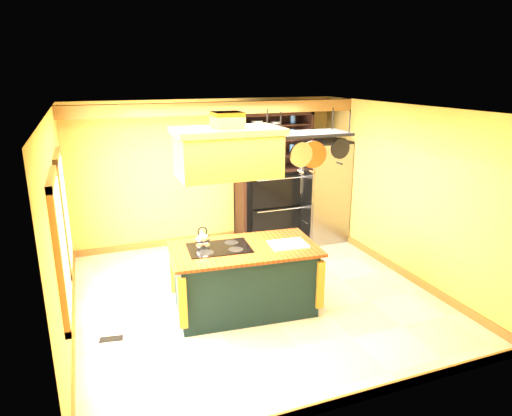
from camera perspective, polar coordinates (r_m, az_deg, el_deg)
floor at (r=6.85m, az=-0.20°, el=-10.87°), size 5.00×5.00×0.00m
ceiling at (r=6.09m, az=-0.22°, el=12.29°), size 5.00×5.00×0.00m
wall_back at (r=8.65m, az=-6.07°, el=4.45°), size 5.00×0.02×2.70m
wall_front at (r=4.24m, az=11.94°, el=-9.03°), size 5.00×0.02×2.70m
wall_left at (r=5.98m, az=-23.28°, el=-2.41°), size 0.02×5.00×2.70m
wall_right at (r=7.56m, az=17.84°, el=1.95°), size 0.02×5.00×2.70m
ceiling_beam at (r=7.71m, az=-4.78°, el=12.33°), size 5.00×0.15×0.20m
window_near at (r=5.20m, az=-23.20°, el=-4.56°), size 0.06×1.06×1.56m
window_far at (r=6.53m, az=-22.88°, el=-0.35°), size 0.06×1.06×1.56m
kitchen_island at (r=6.28m, az=-1.51°, el=-8.75°), size 2.04×1.25×1.11m
range_hood at (r=5.69m, az=-3.54°, el=7.20°), size 1.33×0.75×0.80m
pot_rack at (r=6.10m, az=6.49°, el=8.36°), size 1.15×0.54×0.80m
refrigerator at (r=8.96m, az=7.93°, el=2.03°), size 0.82×0.97×1.90m
hutch at (r=8.87m, az=1.96°, el=2.12°), size 1.39×0.63×2.47m
floor_register at (r=6.11m, az=-17.65°, el=-15.32°), size 0.29×0.16×0.01m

